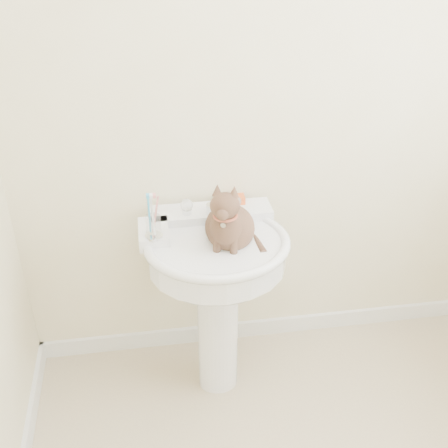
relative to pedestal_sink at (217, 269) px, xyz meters
name	(u,v)px	position (x,y,z in m)	size (l,w,h in m)	color
wall_back	(271,100)	(0.27, 0.29, 0.60)	(2.20, 0.00, 2.50)	#F2E8C2
baseboard_back	(261,327)	(0.27, 0.28, -0.60)	(2.20, 0.02, 0.09)	white
pedestal_sink	(217,269)	(0.00, 0.00, 0.00)	(0.60, 0.59, 0.82)	white
faucet	(212,206)	(0.00, 0.15, 0.22)	(0.28, 0.12, 0.14)	silver
soap_bar	(234,199)	(0.11, 0.23, 0.19)	(0.09, 0.06, 0.03)	#D9561F
toothbrush_cup	(153,226)	(-0.24, 0.01, 0.23)	(0.07, 0.07, 0.19)	silver
cat	(230,225)	(0.05, -0.01, 0.22)	(0.22, 0.27, 0.40)	brown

